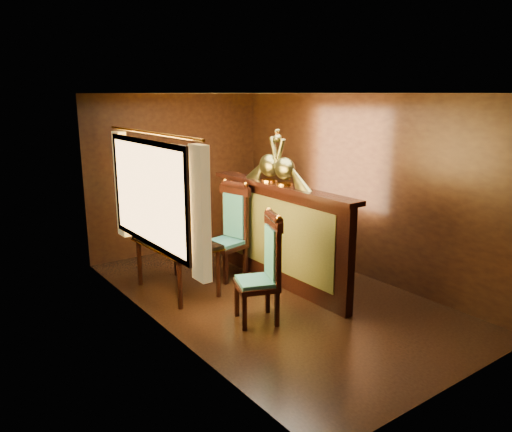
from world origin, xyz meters
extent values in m
plane|color=black|center=(0.00, 0.00, 0.00)|extent=(5.00, 5.00, 0.00)
cube|color=black|center=(0.00, 2.50, 1.25)|extent=(3.00, 0.04, 2.50)
cube|color=black|center=(0.00, -2.50, 1.25)|extent=(3.00, 0.04, 2.50)
cube|color=black|center=(-1.50, 0.00, 1.25)|extent=(0.04, 5.00, 2.50)
cube|color=black|center=(1.50, 0.00, 1.25)|extent=(0.04, 5.00, 2.50)
cube|color=#EDE4C3|center=(0.00, 0.00, 2.50)|extent=(3.00, 5.00, 0.04)
cube|color=#FFC672|center=(-1.50, 0.30, 1.45)|extent=(0.01, 1.70, 1.05)
cube|color=gold|center=(-1.40, -0.67, 1.40)|extent=(0.10, 0.22, 1.30)
cube|color=gold|center=(-1.40, 1.27, 1.40)|extent=(0.10, 0.22, 1.30)
cylinder|color=#C58929|center=(-1.42, 0.30, 2.10)|extent=(0.03, 2.20, 0.03)
cube|color=black|center=(0.33, 0.30, 0.65)|extent=(0.12, 2.60, 1.30)
cube|color=#3A3C1B|center=(0.26, 0.30, 0.70)|extent=(0.02, 2.20, 0.95)
cube|color=black|center=(0.33, 0.30, 1.33)|extent=(0.26, 2.70, 0.06)
cube|color=black|center=(-0.88, 0.88, 0.66)|extent=(0.75, 1.18, 0.04)
cube|color=#C58929|center=(-0.88, 0.88, 0.63)|extent=(0.78, 1.20, 0.02)
cylinder|color=black|center=(-1.12, 0.36, 0.31)|extent=(0.06, 0.06, 0.62)
cylinder|color=black|center=(-0.56, 0.39, 0.31)|extent=(0.06, 0.06, 0.62)
cylinder|color=black|center=(-1.19, 1.37, 0.31)|extent=(0.06, 0.06, 0.62)
cylinder|color=black|center=(-0.63, 1.41, 0.31)|extent=(0.06, 0.06, 0.62)
cylinder|color=orange|center=(-0.81, 0.62, 0.69)|extent=(0.30, 0.30, 0.01)
cone|color=silver|center=(-0.81, 0.62, 0.74)|extent=(0.11, 0.11, 0.10)
cylinder|color=orange|center=(-0.85, 1.16, 0.69)|extent=(0.30, 0.30, 0.01)
cone|color=silver|center=(-0.85, 1.16, 0.74)|extent=(0.11, 0.11, 0.10)
cylinder|color=silver|center=(-1.13, 0.83, 0.71)|extent=(0.03, 0.03, 0.06)
cylinder|color=silver|center=(-1.11, 0.88, 0.71)|extent=(0.03, 0.03, 0.06)
cube|color=black|center=(-0.58, -0.44, 0.43)|extent=(0.58, 0.58, 0.06)
cube|color=#124255|center=(-0.58, -0.44, 0.47)|extent=(0.52, 0.52, 0.05)
cube|color=#124255|center=(-0.40, -0.51, 0.80)|extent=(0.16, 0.34, 0.57)
cube|color=black|center=(-0.82, -0.55, 0.20)|extent=(0.05, 0.05, 0.40)
cube|color=black|center=(-0.48, -0.68, 0.20)|extent=(0.05, 0.05, 0.40)
cube|color=black|center=(-0.69, -0.20, 0.20)|extent=(0.05, 0.05, 0.40)
cube|color=black|center=(-0.35, -0.34, 0.20)|extent=(0.05, 0.05, 0.40)
sphere|color=#C58929|center=(-0.47, -0.68, 1.23)|extent=(0.07, 0.07, 0.07)
sphere|color=#C58929|center=(-0.34, -0.34, 1.23)|extent=(0.07, 0.07, 0.07)
cube|color=black|center=(-0.11, 0.94, 0.45)|extent=(0.56, 0.56, 0.06)
cube|color=#124255|center=(-0.11, 0.94, 0.50)|extent=(0.51, 0.51, 0.05)
cube|color=#124255|center=(0.09, 0.98, 0.85)|extent=(0.11, 0.37, 0.61)
cube|color=black|center=(-0.26, 0.70, 0.21)|extent=(0.05, 0.05, 0.42)
cube|color=black|center=(0.12, 0.79, 0.21)|extent=(0.05, 0.05, 0.42)
cube|color=black|center=(-0.34, 1.09, 0.21)|extent=(0.05, 0.05, 0.42)
cube|color=black|center=(0.04, 1.17, 0.21)|extent=(0.05, 0.05, 0.42)
sphere|color=#C58929|center=(0.13, 0.79, 1.31)|extent=(0.07, 0.07, 0.07)
sphere|color=#C58929|center=(0.05, 1.17, 1.31)|extent=(0.07, 0.07, 0.07)
camera|label=1|loc=(-3.65, -4.63, 2.50)|focal=35.00mm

